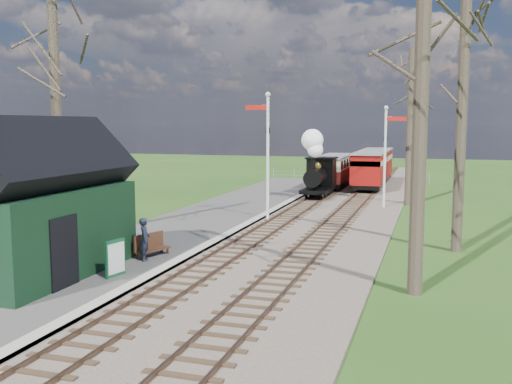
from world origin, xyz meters
TOP-DOWN VIEW (x-y plane):
  - ground at (0.00, 0.00)m, footprint 140.00×140.00m
  - distant_hills at (1.40, 64.38)m, footprint 114.40×48.00m
  - ballast_bed at (1.30, 22.00)m, footprint 8.00×60.00m
  - track_near at (0.00, 22.00)m, footprint 1.60×60.00m
  - track_far at (2.60, 22.00)m, footprint 1.60×60.00m
  - platform at (-3.50, 14.00)m, footprint 5.00×44.00m
  - coping_strip at (-1.20, 14.00)m, footprint 0.40×44.00m
  - station_shed at (-4.30, 4.00)m, footprint 3.25×6.30m
  - semaphore_near at (-0.77, 16.00)m, footprint 1.22×0.24m
  - semaphore_far at (4.37, 22.00)m, footprint 1.22×0.24m
  - bare_trees at (1.33, 10.10)m, footprint 15.51×22.39m
  - fence_line at (0.30, 36.00)m, footprint 12.60×0.08m
  - locomotive at (-0.01, 24.86)m, footprint 1.69×3.94m
  - coach at (0.00, 30.92)m, footprint 1.97×6.75m
  - red_carriage_a at (2.60, 30.01)m, footprint 2.10×5.21m
  - red_carriage_b at (2.60, 35.51)m, footprint 2.10×5.21m
  - sign_board at (-2.08, 4.46)m, footprint 0.26×0.76m
  - bench at (-2.33, 7.15)m, footprint 0.79×1.42m
  - person at (-2.20, 6.50)m, footprint 0.52×0.62m

SIDE VIEW (x-z plane):
  - distant_hills at x=1.40m, z-range -27.22..-5.20m
  - ground at x=0.00m, z-range 0.00..0.00m
  - ballast_bed at x=1.30m, z-range 0.00..0.10m
  - track_near at x=0.00m, z-range 0.02..0.17m
  - track_far at x=2.60m, z-range 0.02..0.17m
  - platform at x=-3.50m, z-range 0.00..0.20m
  - coping_strip at x=-1.20m, z-range 0.00..0.21m
  - fence_line at x=0.30m, z-range 0.05..1.05m
  - bench at x=-2.33m, z-range 0.18..0.96m
  - sign_board at x=-2.08m, z-range 0.20..1.32m
  - person at x=-2.20m, z-range 0.20..1.64m
  - coach at x=0.00m, z-range 0.40..2.47m
  - red_carriage_a at x=2.60m, z-range 0.42..2.63m
  - red_carriage_b at x=2.60m, z-range 0.42..2.63m
  - locomotive at x=-0.01m, z-range -0.15..4.07m
  - station_shed at x=-4.30m, z-range -0.12..4.66m
  - semaphore_far at x=4.37m, z-range 0.49..6.21m
  - semaphore_near at x=-0.77m, z-range 0.51..6.73m
  - bare_trees at x=1.33m, z-range -0.79..11.21m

